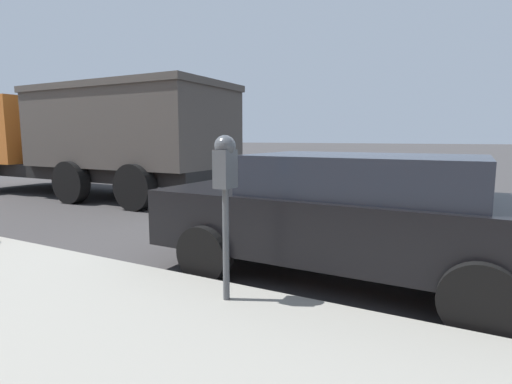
# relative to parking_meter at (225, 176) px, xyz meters

# --- Properties ---
(ground_plane) EXTENTS (220.00, 220.00, 0.00)m
(ground_plane) POSITION_rel_parking_meter_xyz_m (2.58, -0.30, -1.27)
(ground_plane) COLOR #3D3A3A
(parking_meter) EXTENTS (0.21, 0.19, 1.50)m
(parking_meter) POSITION_rel_parking_meter_xyz_m (0.00, 0.00, 0.00)
(parking_meter) COLOR #4C5156
(parking_meter) RESTS_ON sidewalk
(car_black) EXTENTS (2.01, 4.36, 1.42)m
(car_black) POSITION_rel_parking_meter_xyz_m (1.44, -0.75, -0.51)
(car_black) COLOR black
(car_black) RESTS_ON ground_plane
(dump_truck) EXTENTS (3.01, 8.45, 2.92)m
(dump_truck) POSITION_rel_parking_meter_xyz_m (4.75, 7.37, 0.39)
(dump_truck) COLOR black
(dump_truck) RESTS_ON ground_plane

